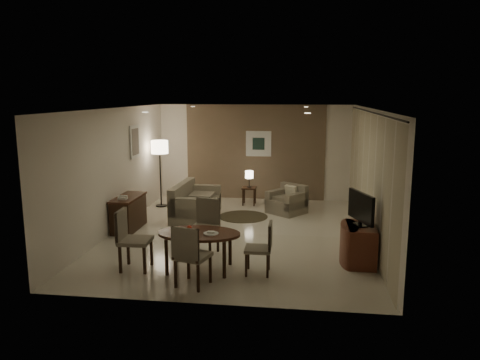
# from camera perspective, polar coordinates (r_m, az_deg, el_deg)

# --- Properties ---
(room_shell) EXTENTS (5.50, 7.00, 2.70)m
(room_shell) POSITION_cam_1_polar(r_m,az_deg,el_deg) (10.34, 0.15, 1.29)
(room_shell) COLOR beige
(room_shell) RESTS_ON ground
(taupe_accent) EXTENTS (3.96, 0.03, 2.70)m
(taupe_accent) POSITION_cam_1_polar(r_m,az_deg,el_deg) (13.38, 1.85, 3.40)
(taupe_accent) COLOR brown
(taupe_accent) RESTS_ON wall_back
(curtain_wall) EXTENTS (0.08, 6.70, 2.58)m
(curtain_wall) POSITION_cam_1_polar(r_m,az_deg,el_deg) (9.96, 15.31, 0.38)
(curtain_wall) COLOR beige
(curtain_wall) RESTS_ON wall_right
(curtain_rod) EXTENTS (0.03, 6.80, 0.03)m
(curtain_rod) POSITION_cam_1_polar(r_m,az_deg,el_deg) (9.83, 15.68, 7.98)
(curtain_rod) COLOR black
(curtain_rod) RESTS_ON wall_right
(art_back_frame) EXTENTS (0.72, 0.03, 0.72)m
(art_back_frame) POSITION_cam_1_polar(r_m,az_deg,el_deg) (13.31, 2.28, 4.44)
(art_back_frame) COLOR silver
(art_back_frame) RESTS_ON wall_back
(art_back_canvas) EXTENTS (0.34, 0.01, 0.34)m
(art_back_canvas) POSITION_cam_1_polar(r_m,az_deg,el_deg) (13.30, 2.27, 4.44)
(art_back_canvas) COLOR #1B3128
(art_back_canvas) RESTS_ON wall_back
(art_left_frame) EXTENTS (0.03, 0.60, 0.80)m
(art_left_frame) POSITION_cam_1_polar(r_m,az_deg,el_deg) (11.70, -12.70, 4.58)
(art_left_frame) COLOR silver
(art_left_frame) RESTS_ON wall_left
(art_left_canvas) EXTENTS (0.01, 0.46, 0.64)m
(art_left_canvas) POSITION_cam_1_polar(r_m,az_deg,el_deg) (11.70, -12.63, 4.58)
(art_left_canvas) COLOR gray
(art_left_canvas) RESTS_ON wall_left
(downlight_nl) EXTENTS (0.10, 0.10, 0.01)m
(downlight_nl) POSITION_cam_1_polar(r_m,az_deg,el_deg) (8.38, -11.47, 8.09)
(downlight_nl) COLOR white
(downlight_nl) RESTS_ON ceiling
(downlight_nr) EXTENTS (0.10, 0.10, 0.01)m
(downlight_nr) POSITION_cam_1_polar(r_m,az_deg,el_deg) (7.93, 8.24, 8.06)
(downlight_nr) COLOR white
(downlight_nr) RESTS_ON ceiling
(downlight_fl) EXTENTS (0.10, 0.10, 0.01)m
(downlight_fl) POSITION_cam_1_polar(r_m,az_deg,el_deg) (11.84, -5.78, 8.90)
(downlight_fl) COLOR white
(downlight_fl) RESTS_ON ceiling
(downlight_fr) EXTENTS (0.10, 0.10, 0.01)m
(downlight_fr) POSITION_cam_1_polar(r_m,az_deg,el_deg) (11.53, 8.06, 8.81)
(downlight_fr) COLOR white
(downlight_fr) RESTS_ON ceiling
(console_desk) EXTENTS (0.48, 1.20, 0.75)m
(console_desk) POSITION_cam_1_polar(r_m,az_deg,el_deg) (10.77, -13.43, -3.93)
(console_desk) COLOR #412115
(console_desk) RESTS_ON floor
(telephone) EXTENTS (0.20, 0.14, 0.09)m
(telephone) POSITION_cam_1_polar(r_m,az_deg,el_deg) (10.40, -14.11, -2.07)
(telephone) COLOR white
(telephone) RESTS_ON console_desk
(tv_cabinet) EXTENTS (0.48, 0.90, 0.70)m
(tv_cabinet) POSITION_cam_1_polar(r_m,az_deg,el_deg) (8.71, 14.46, -7.60)
(tv_cabinet) COLOR brown
(tv_cabinet) RESTS_ON floor
(flat_tv) EXTENTS (0.36, 0.85, 0.60)m
(flat_tv) POSITION_cam_1_polar(r_m,az_deg,el_deg) (8.53, 14.53, -3.32)
(flat_tv) COLOR black
(flat_tv) RESTS_ON tv_cabinet
(dining_table) EXTENTS (1.42, 0.89, 0.67)m
(dining_table) POSITION_cam_1_polar(r_m,az_deg,el_deg) (8.17, -4.99, -8.64)
(dining_table) COLOR #412115
(dining_table) RESTS_ON floor
(chair_near) EXTENTS (0.60, 0.60, 1.01)m
(chair_near) POSITION_cam_1_polar(r_m,az_deg,el_deg) (7.49, -5.76, -9.07)
(chair_near) COLOR #7A725E
(chair_near) RESTS_ON floor
(chair_far) EXTENTS (0.58, 0.58, 1.03)m
(chair_far) POSITION_cam_1_polar(r_m,az_deg,el_deg) (8.88, -4.45, -5.81)
(chair_far) COLOR #7A725E
(chair_far) RESTS_ON floor
(chair_left) EXTENTS (0.53, 0.53, 1.05)m
(chair_left) POSITION_cam_1_polar(r_m,az_deg,el_deg) (8.31, -12.62, -7.14)
(chair_left) COLOR #7A725E
(chair_left) RESTS_ON floor
(chair_right) EXTENTS (0.43, 0.43, 0.89)m
(chair_right) POSITION_cam_1_polar(r_m,az_deg,el_deg) (7.95, 2.19, -8.31)
(chair_right) COLOR #7A725E
(chair_right) RESTS_ON floor
(plate_a) EXTENTS (0.26, 0.26, 0.02)m
(plate_a) POSITION_cam_1_polar(r_m,az_deg,el_deg) (8.15, -6.20, -6.18)
(plate_a) COLOR white
(plate_a) RESTS_ON dining_table
(plate_b) EXTENTS (0.26, 0.26, 0.02)m
(plate_b) POSITION_cam_1_polar(r_m,az_deg,el_deg) (7.97, -3.55, -6.52)
(plate_b) COLOR white
(plate_b) RESTS_ON dining_table
(fruit_apple) EXTENTS (0.09, 0.09, 0.09)m
(fruit_apple) POSITION_cam_1_polar(r_m,az_deg,el_deg) (8.14, -6.20, -5.82)
(fruit_apple) COLOR red
(fruit_apple) RESTS_ON plate_a
(napkin) EXTENTS (0.12, 0.08, 0.03)m
(napkin) POSITION_cam_1_polar(r_m,az_deg,el_deg) (7.97, -3.56, -6.36)
(napkin) COLOR white
(napkin) RESTS_ON plate_b
(round_rug) EXTENTS (1.21, 1.21, 0.01)m
(round_rug) POSITION_cam_1_polar(r_m,az_deg,el_deg) (11.61, 0.40, -4.47)
(round_rug) COLOR #433826
(round_rug) RESTS_ON floor
(sofa) EXTENTS (1.81, 0.95, 0.84)m
(sofa) POSITION_cam_1_polar(r_m,az_deg,el_deg) (11.53, -5.39, -2.50)
(sofa) COLOR #7A725E
(sofa) RESTS_ON floor
(armchair) EXTENTS (1.11, 1.10, 0.72)m
(armchair) POSITION_cam_1_polar(r_m,az_deg,el_deg) (11.94, 5.70, -2.35)
(armchair) COLOR #7A725E
(armchair) RESTS_ON floor
(side_table) EXTENTS (0.38, 0.38, 0.49)m
(side_table) POSITION_cam_1_polar(r_m,az_deg,el_deg) (12.81, 1.12, -1.95)
(side_table) COLOR #321C10
(side_table) RESTS_ON floor
(table_lamp) EXTENTS (0.22, 0.22, 0.50)m
(table_lamp) POSITION_cam_1_polar(r_m,az_deg,el_deg) (12.71, 1.13, 0.23)
(table_lamp) COLOR #FFEAC1
(table_lamp) RESTS_ON side_table
(floor_lamp) EXTENTS (0.45, 0.45, 1.78)m
(floor_lamp) POSITION_cam_1_polar(r_m,az_deg,el_deg) (12.67, -9.68, 0.76)
(floor_lamp) COLOR #FFE5B7
(floor_lamp) RESTS_ON floor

